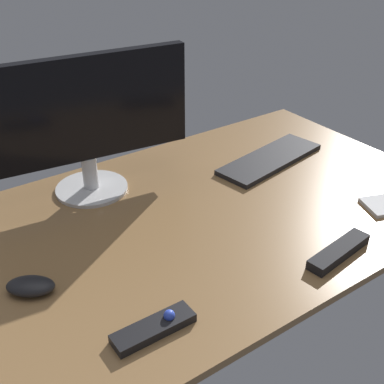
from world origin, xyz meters
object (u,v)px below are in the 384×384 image
at_px(monitor, 83,117).
at_px(tv_remote, 339,251).
at_px(media_remote, 155,327).
at_px(computer_mouse, 31,286).
at_px(keyboard, 270,159).

height_order(monitor, tv_remote, monitor).
distance_m(monitor, media_remote, 0.62).
xyz_separation_m(computer_mouse, media_remote, (0.16, -0.25, -0.01)).
bearing_deg(keyboard, media_remote, -158.67).
bearing_deg(tv_remote, computer_mouse, 148.06).
relative_size(keyboard, tv_remote, 1.96).
distance_m(keyboard, computer_mouse, 0.84).
bearing_deg(monitor, media_remote, -96.29).
height_order(monitor, media_remote, monitor).
bearing_deg(computer_mouse, media_remote, -20.32).
xyz_separation_m(monitor, media_remote, (-0.13, -0.57, -0.21)).
relative_size(computer_mouse, media_remote, 0.61).
height_order(keyboard, tv_remote, tv_remote).
distance_m(monitor, computer_mouse, 0.48).
relative_size(keyboard, media_remote, 2.25).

